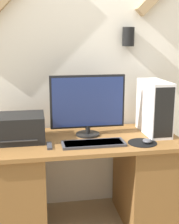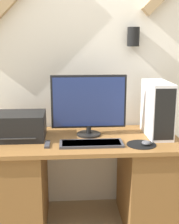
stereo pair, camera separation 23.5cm
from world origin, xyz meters
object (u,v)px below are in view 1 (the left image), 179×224
Objects in this scene: computer_tower at (154,107)px; printer at (19,128)px; mouse at (147,141)px; remote_control at (49,146)px; monitor at (88,104)px; keyboard at (93,143)px.

computer_tower reaches higher than printer.
mouse reaches higher than remote_control.
computer_tower reaches higher than mouse.
printer is (-0.92, 0.23, 0.08)m from mouse.
remote_control is (-0.31, -0.22, -0.25)m from monitor.
keyboard reaches higher than remote_control.
keyboard is 0.57m from printer.
computer_tower is 1.07m from printer.
mouse is at bearing -4.05° from remote_control.
remote_control is at bearing 175.95° from mouse.
computer_tower is 1.14× the size of printer.
remote_control is at bearing -167.40° from computer_tower.
mouse is at bearing -5.78° from keyboard.
computer_tower reaches higher than keyboard.
monitor reaches higher than printer.
computer_tower is 0.89m from remote_control.
computer_tower is at bearing 12.60° from remote_control.
monitor is at bearing 176.30° from computer_tower.
printer reaches higher than remote_control.
monitor is 1.38× the size of computer_tower.
monitor is 1.28× the size of keyboard.
computer_tower is at bearing -3.70° from monitor.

